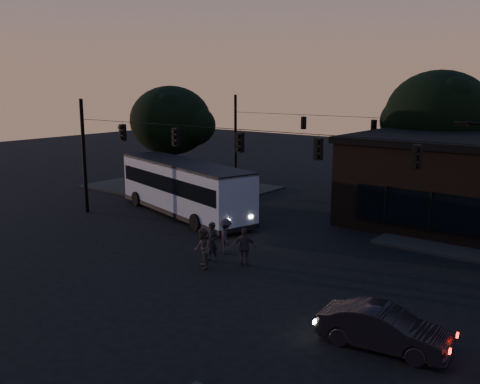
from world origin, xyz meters
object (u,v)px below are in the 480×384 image
Objects in this scene: pedestrian_a at (212,242)px; pedestrian_b at (202,249)px; bus at (184,186)px; pedestrian_c at (245,247)px; car at (384,328)px; pedestrian_d at (226,236)px.

pedestrian_a is 1.00× the size of pedestrian_b.
pedestrian_a is (7.52, -5.92, -0.99)m from bus.
bus is 10.78m from pedestrian_c.
pedestrian_a is at bearing -19.01° from pedestrian_c.
bus is 6.83× the size of pedestrian_c.
car is 11.27m from pedestrian_d.
pedestrian_b is 1.08× the size of pedestrian_d.
pedestrian_c reaches higher than car.
bus is 10.58m from pedestrian_b.
car is 9.14m from pedestrian_c.
pedestrian_d is (-0.23, 1.33, -0.07)m from pedestrian_a.
pedestrian_b is at bearing 147.10° from pedestrian_d.
pedestrian_b is at bearing 71.48° from car.
pedestrian_b is (7.87, -7.00, -0.99)m from bus.
pedestrian_c is at bearing 94.44° from pedestrian_b.
pedestrian_c is at bearing -162.60° from pedestrian_d.
pedestrian_b reaches higher than pedestrian_d.
pedestrian_b reaches higher than car.
pedestrian_a is 1.08× the size of pedestrian_d.
bus is 6.57× the size of pedestrian_b.
pedestrian_b reaches higher than pedestrian_a.
bus is at bearing 56.32° from car.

